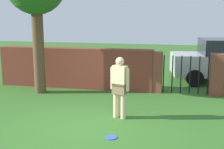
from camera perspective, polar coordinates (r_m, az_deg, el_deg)
ground_plane at (r=7.53m, az=-5.56°, el=-9.81°), size 40.00×40.00×0.00m
brick_wall at (r=11.29m, az=-6.95°, el=1.24°), size 5.72×0.50×1.46m
person at (r=7.89m, az=1.47°, el=-1.95°), size 0.52×0.32×1.62m
fence_gate at (r=10.67m, az=13.61°, el=0.22°), size 2.46×0.44×1.40m
frisbee_blue at (r=6.92m, az=-0.20°, el=-11.69°), size 0.27×0.27×0.02m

